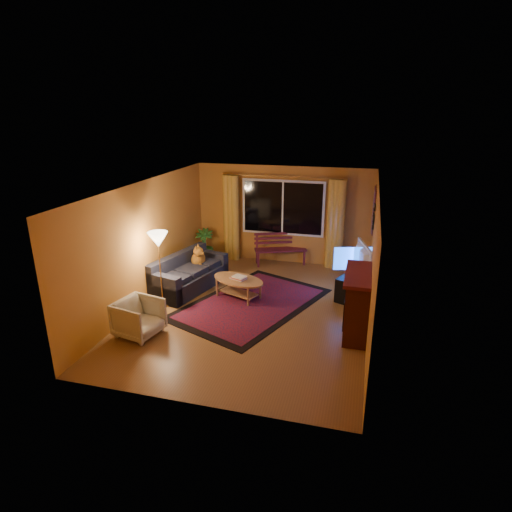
% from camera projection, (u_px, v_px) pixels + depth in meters
% --- Properties ---
extents(floor, '(4.50, 6.00, 0.02)m').
position_uv_depth(floor, '(252.00, 310.00, 8.63)').
color(floor, brown).
rests_on(floor, ground).
extents(ceiling, '(4.50, 6.00, 0.02)m').
position_uv_depth(ceiling, '(252.00, 186.00, 7.80)').
color(ceiling, white).
rests_on(ceiling, ground).
extents(wall_back, '(4.50, 0.02, 2.50)m').
position_uv_depth(wall_back, '(283.00, 215.00, 10.96)').
color(wall_back, '#C57F31').
rests_on(wall_back, ground).
extents(wall_left, '(0.02, 6.00, 2.50)m').
position_uv_depth(wall_left, '(146.00, 242.00, 8.76)').
color(wall_left, '#C57F31').
rests_on(wall_left, ground).
extents(wall_right, '(0.02, 6.00, 2.50)m').
position_uv_depth(wall_right, '(373.00, 261.00, 7.67)').
color(wall_right, '#C57F31').
rests_on(wall_right, ground).
extents(window, '(2.00, 0.02, 1.30)m').
position_uv_depth(window, '(283.00, 208.00, 10.84)').
color(window, black).
rests_on(window, wall_back).
extents(curtain_rod, '(3.20, 0.03, 0.03)m').
position_uv_depth(curtain_rod, '(283.00, 177.00, 10.53)').
color(curtain_rod, '#BF8C3F').
rests_on(curtain_rod, wall_back).
extents(curtain_left, '(0.36, 0.36, 2.24)m').
position_uv_depth(curtain_left, '(231.00, 218.00, 11.21)').
color(curtain_left, gold).
rests_on(curtain_left, ground).
extents(curtain_right, '(0.36, 0.36, 2.24)m').
position_uv_depth(curtain_right, '(335.00, 225.00, 10.56)').
color(curtain_right, gold).
rests_on(curtain_right, ground).
extents(bench, '(1.37, 0.85, 0.40)m').
position_uv_depth(bench, '(280.00, 257.00, 11.07)').
color(bench, '#501621').
rests_on(bench, ground).
extents(potted_plant, '(0.60, 0.60, 0.86)m').
position_uv_depth(potted_plant, '(204.00, 245.00, 11.26)').
color(potted_plant, '#235B1E').
rests_on(potted_plant, ground).
extents(sofa, '(1.28, 2.07, 0.78)m').
position_uv_depth(sofa, '(189.00, 272.00, 9.52)').
color(sofa, black).
rests_on(sofa, ground).
extents(dog, '(0.30, 0.40, 0.43)m').
position_uv_depth(dog, '(198.00, 257.00, 9.83)').
color(dog, '#A26821').
rests_on(dog, sofa).
extents(armchair, '(0.80, 0.83, 0.73)m').
position_uv_depth(armchair, '(139.00, 316.00, 7.57)').
color(armchair, beige).
rests_on(armchair, ground).
extents(floor_lamp, '(0.31, 0.31, 1.58)m').
position_uv_depth(floor_lamp, '(160.00, 270.00, 8.56)').
color(floor_lamp, '#BF8C3F').
rests_on(floor_lamp, ground).
extents(rug, '(3.11, 3.78, 0.02)m').
position_uv_depth(rug, '(251.00, 303.00, 8.88)').
color(rug, maroon).
rests_on(rug, ground).
extents(coffee_table, '(1.55, 1.55, 0.44)m').
position_uv_depth(coffee_table, '(238.00, 288.00, 9.10)').
color(coffee_table, '#A77344').
rests_on(coffee_table, ground).
extents(tv_console, '(0.88, 1.31, 0.52)m').
position_uv_depth(tv_console, '(357.00, 284.00, 9.22)').
color(tv_console, black).
rests_on(tv_console, ground).
extents(television, '(0.44, 1.09, 0.63)m').
position_uv_depth(television, '(359.00, 259.00, 9.03)').
color(television, black).
rests_on(television, tv_console).
extents(fireplace, '(0.40, 1.20, 1.10)m').
position_uv_depth(fireplace, '(357.00, 305.00, 7.58)').
color(fireplace, maroon).
rests_on(fireplace, ground).
extents(mirror_cluster, '(0.06, 0.60, 0.56)m').
position_uv_depth(mirror_cluster, '(374.00, 215.00, 8.69)').
color(mirror_cluster, black).
rests_on(mirror_cluster, wall_right).
extents(painting, '(0.04, 0.76, 0.96)m').
position_uv_depth(painting, '(374.00, 210.00, 9.78)').
color(painting, orange).
rests_on(painting, wall_right).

